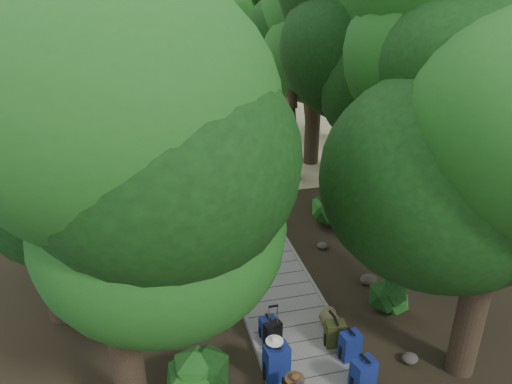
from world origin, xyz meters
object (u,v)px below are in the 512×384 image
object	(u,v)px
lone_suitcase_on_sand	(224,156)
sun_lounger	(281,130)
backpack_left_c	(277,361)
suitcase_on_boardwalk	(273,334)
duffel_right_khaki	(332,322)
kayak	(118,152)
backpack_right_b	(363,374)
backpack_left_d	(268,326)
backpack_right_d	(335,332)
backpack_right_c	(350,344)

from	to	relation	value
lone_suitcase_on_sand	sun_lounger	world-z (taller)	lone_suitcase_on_sand
backpack_left_c	suitcase_on_boardwalk	world-z (taller)	backpack_left_c
duffel_right_khaki	kayak	size ratio (longest dim) A/B	0.16
backpack_right_b	duffel_right_khaki	size ratio (longest dim) A/B	1.47
suitcase_on_boardwalk	kayak	world-z (taller)	suitcase_on_boardwalk
backpack_left_d	backpack_right_b	size ratio (longest dim) A/B	0.66
backpack_right_d	kayak	size ratio (longest dim) A/B	0.19
backpack_right_c	suitcase_on_boardwalk	world-z (taller)	backpack_right_c
backpack_right_d	sun_lounger	bearing A→B (deg)	84.43
suitcase_on_boardwalk	sun_lounger	distance (m)	13.68
backpack_right_d	suitcase_on_boardwalk	bearing A→B (deg)	173.07
duffel_right_khaki	suitcase_on_boardwalk	xyz separation A→B (m)	(-1.40, -0.18, 0.10)
backpack_right_c	suitcase_on_boardwalk	distance (m)	1.59
backpack_right_b	backpack_left_d	bearing A→B (deg)	109.79
backpack_left_d	kayak	distance (m)	12.46
backpack_left_d	kayak	size ratio (longest dim) A/B	0.16
backpack_left_c	duffel_right_khaki	distance (m)	1.92
backpack_right_d	backpack_left_c	bearing A→B (deg)	-151.44
backpack_right_c	duffel_right_khaki	xyz separation A→B (m)	(-0.01, 0.91, -0.16)
backpack_right_d	duffel_right_khaki	world-z (taller)	backpack_right_d
lone_suitcase_on_sand	sun_lounger	bearing A→B (deg)	44.57
backpack_right_d	duffel_right_khaki	distance (m)	0.51
kayak	sun_lounger	bearing A→B (deg)	3.02
duffel_right_khaki	suitcase_on_boardwalk	distance (m)	1.41
duffel_right_khaki	kayak	bearing A→B (deg)	103.72
backpack_left_c	kayak	bearing A→B (deg)	95.18
backpack_left_d	lone_suitcase_on_sand	bearing A→B (deg)	75.02
backpack_right_b	lone_suitcase_on_sand	bearing A→B (deg)	76.13
duffel_right_khaki	sun_lounger	distance (m)	13.16
backpack_left_c	backpack_right_c	distance (m)	1.60
backpack_right_c	kayak	size ratio (longest dim) A/B	0.20
lone_suitcase_on_sand	backpack_right_b	bearing A→B (deg)	-84.29
backpack_left_d	backpack_right_c	world-z (taller)	backpack_right_c
backpack_left_c	duffel_right_khaki	world-z (taller)	backpack_left_c
backpack_left_d	suitcase_on_boardwalk	bearing A→B (deg)	-94.72
sun_lounger	backpack_left_d	bearing A→B (deg)	-113.31
backpack_left_c	backpack_left_d	xyz separation A→B (m)	(0.16, 1.18, -0.17)
lone_suitcase_on_sand	kayak	size ratio (longest dim) A/B	0.22
backpack_left_c	lone_suitcase_on_sand	xyz separation A→B (m)	(1.12, 11.24, -0.17)
suitcase_on_boardwalk	lone_suitcase_on_sand	distance (m)	10.39
backpack_right_b	duffel_right_khaki	xyz separation A→B (m)	(0.10, 1.75, -0.21)
backpack_right_d	sun_lounger	xyz separation A→B (m)	(2.83, 13.35, -0.09)
kayak	sun_lounger	distance (m)	7.27
suitcase_on_boardwalk	kayak	xyz separation A→B (m)	(-3.13, 12.35, -0.21)
lone_suitcase_on_sand	backpack_right_d	bearing A→B (deg)	-84.24
backpack_right_b	backpack_right_c	distance (m)	0.85
backpack_left_c	duffel_right_khaki	xyz separation A→B (m)	(1.58, 1.07, -0.25)
backpack_left_c	sun_lounger	bearing A→B (deg)	65.53
backpack_right_c	backpack_right_d	distance (m)	0.46
backpack_right_c	sun_lounger	world-z (taller)	backpack_right_c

